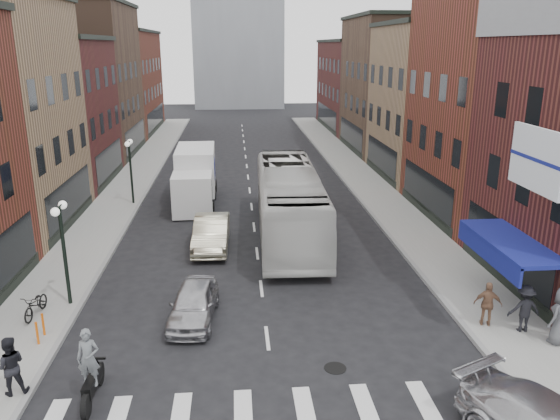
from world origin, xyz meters
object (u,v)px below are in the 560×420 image
Objects in this scene: sedan_left_far at (211,233)px; transit_bus at (289,202)px; ped_right_b at (488,304)px; sedan_left_near at (193,303)px; parked_bicycle at (36,304)px; ped_left_solo at (10,366)px; billboard_sign at (539,162)px; streetlamp_far at (130,160)px; box_truck at (195,178)px; bike_rack at (40,329)px; motorcycle_rider at (90,368)px; streetlamp_near at (62,235)px; ped_right_a at (524,308)px.

transit_bus is at bearing 23.17° from sedan_left_far.
ped_right_b is (5.95, -10.54, -0.85)m from transit_bus.
sedan_left_near reaches higher than parked_bicycle.
billboard_sign is at bearing 170.18° from ped_left_solo.
transit_bus is at bearing -142.38° from ped_left_solo.
billboard_sign is 23.92m from streetlamp_far.
sedan_left_far is (1.28, -8.14, -0.89)m from box_truck.
ped_left_solo reaches higher than bike_rack.
streetlamp_far reaches higher than sedan_left_near.
sedan_left_far is at bearing 92.25° from sedan_left_near.
sedan_left_far is 2.71× the size of ped_left_solo.
box_truck is 1.65× the size of sedan_left_far.
bike_rack is at bearing -104.97° from box_truck.
box_truck is 8.29m from sedan_left_far.
ped_right_b is at bearing -48.26° from streetlamp_far.
bike_rack is 4.20m from motorcycle_rider.
ped_right_b is at bearing -0.64° from parked_bicycle.
streetlamp_near is 2.35× the size of ped_left_solo.
streetlamp_near is 0.53× the size of box_truck.
streetlamp_near is 14.69m from box_truck.
transit_bus is 7.45× the size of ped_left_solo.
billboard_sign is at bearing -2.83° from bike_rack.
sedan_left_near is at bearing -72.72° from streetlamp_far.
ped_right_a is 1.04× the size of ped_right_b.
box_truck is at bearing 76.25° from bike_rack.
ped_right_a is at bearing -12.10° from streetlamp_near.
sedan_left_far is (2.90, 12.01, -0.28)m from motorcycle_rider.
billboard_sign is 15.32m from sedan_left_far.
motorcycle_rider is at bearing -95.83° from box_truck.
ped_left_solo is at bearing -90.00° from streetlamp_far.
parked_bicycle is 1.05× the size of ped_right_b.
box_truck is 20.18m from ped_left_solo.
motorcycle_rider is at bearing 153.24° from ped_left_solo.
ped_right_b is at bearing -40.42° from sedan_left_far.
box_truck is (3.91, 14.11, -1.24)m from streetlamp_near.
sedan_left_near is (2.52, 4.57, -0.39)m from motorcycle_rider.
ped_left_solo is (-4.81, -4.20, 0.36)m from sedan_left_near.
motorcycle_rider is at bearing -102.05° from sedan_left_far.
sedan_left_far reaches higher than parked_bicycle.
streetlamp_near is 2.43× the size of ped_right_a.
transit_bus is (9.20, -6.44, -1.10)m from streetlamp_far.
parked_bicycle is (-0.92, -0.94, -2.31)m from streetlamp_near.
streetlamp_far is 1.05× the size of sedan_left_near.
ped_left_solo is 1.08× the size of ped_right_b.
ped_left_solo is (-2.29, 0.37, -0.04)m from motorcycle_rider.
transit_bus is (9.20, 7.56, -1.10)m from streetlamp_near.
streetlamp_near is 3.59m from bike_rack.
streetlamp_near is 5.98m from ped_left_solo.
streetlamp_near is 2.40× the size of parked_bicycle.
ped_right_b is (15.15, -2.99, -1.95)m from streetlamp_near.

